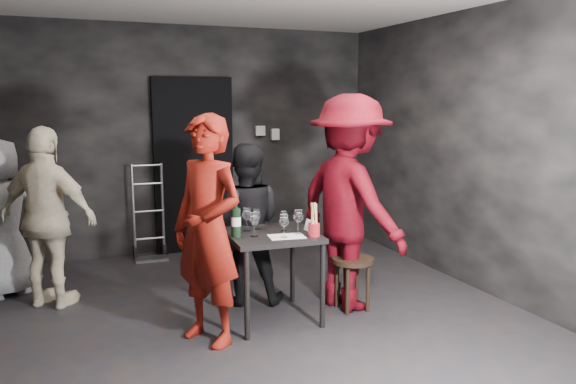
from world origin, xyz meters
name	(u,v)px	position (x,y,z in m)	size (l,w,h in m)	color
floor	(261,322)	(0.00, 0.00, 0.00)	(4.50, 5.00, 0.02)	black
wall_back	(192,140)	(0.00, 2.50, 1.35)	(4.50, 0.04, 2.70)	black
wall_front	(467,227)	(0.00, -2.50, 1.35)	(4.50, 0.04, 2.70)	black
wall_right	(485,152)	(2.25, 0.00, 1.35)	(0.04, 5.00, 2.70)	black
doorway	(194,165)	(0.00, 2.44, 1.05)	(0.95, 0.10, 2.10)	black
wallbox_upper	(260,131)	(0.85, 2.45, 1.45)	(0.12, 0.06, 0.12)	#B7B7B2
wallbox_lower	(275,134)	(1.05, 2.45, 1.40)	(0.10, 0.06, 0.14)	#B7B7B2
hand_truck	(150,241)	(-0.58, 2.28, 0.21)	(0.37, 0.32, 1.11)	#B2B2B7
tasting_table	(272,244)	(0.11, 0.02, 0.65)	(0.72, 0.72, 0.75)	black
stool	(353,268)	(0.85, -0.03, 0.38)	(0.37, 0.37, 0.47)	black
server_red	(207,212)	(-0.48, -0.20, 1.01)	(0.74, 0.48, 2.02)	maroon
woman_black	(245,226)	(0.04, 0.51, 0.71)	(0.69, 0.38, 1.41)	black
man_maroon	(350,175)	(0.85, 0.06, 1.19)	(1.53, 0.71, 2.37)	#4C040D
bystander_cream	(48,211)	(-1.61, 1.05, 0.87)	(1.02, 0.49, 1.74)	#F6E5C3
bystander_grey	(1,219)	(-2.03, 1.51, 0.74)	(0.72, 0.40, 1.48)	gray
tasting_mat	(287,236)	(0.18, -0.15, 0.75)	(0.28, 0.19, 0.00)	white
wine_glass_a	(254,224)	(-0.06, -0.05, 0.86)	(0.08, 0.08, 0.21)	white
wine_glass_b	(247,218)	(-0.06, 0.15, 0.86)	(0.08, 0.08, 0.22)	white
wine_glass_c	(257,218)	(0.03, 0.18, 0.85)	(0.07, 0.07, 0.19)	white
wine_glass_d	(284,225)	(0.14, -0.18, 0.86)	(0.08, 0.08, 0.21)	white
wine_glass_e	(298,221)	(0.30, -0.10, 0.86)	(0.08, 0.08, 0.22)	white
wine_glass_f	(284,220)	(0.22, 0.04, 0.84)	(0.07, 0.07, 0.19)	white
wine_bottle	(236,221)	(-0.20, 0.00, 0.87)	(0.08, 0.08, 0.33)	black
breadstick_cup	(314,220)	(0.39, -0.21, 0.88)	(0.09, 0.09, 0.29)	#A31821
reserved_card	(309,226)	(0.42, -0.05, 0.80)	(0.08, 0.13, 0.10)	white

